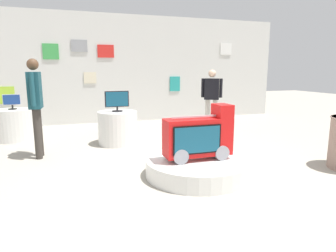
# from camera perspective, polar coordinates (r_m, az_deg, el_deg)

# --- Properties ---
(ground_plane) EXTENTS (30.00, 30.00, 0.00)m
(ground_plane) POSITION_cam_1_polar(r_m,az_deg,el_deg) (4.58, 5.92, -9.63)
(ground_plane) COLOR #A8A091
(back_wall_display) EXTENTS (10.05, 0.13, 3.21)m
(back_wall_display) POSITION_cam_1_polar(r_m,az_deg,el_deg) (9.33, -7.67, 10.76)
(back_wall_display) COLOR silver
(back_wall_display) RESTS_ON ground
(main_display_pedestal) EXTENTS (1.57, 1.57, 0.26)m
(main_display_pedestal) POSITION_cam_1_polar(r_m,az_deg,el_deg) (4.59, 5.60, -7.87)
(main_display_pedestal) COLOR silver
(main_display_pedestal) RESTS_ON ground
(novelty_firetruck_tv) EXTENTS (1.02, 0.39, 0.82)m
(novelty_firetruck_tv) POSITION_cam_1_polar(r_m,az_deg,el_deg) (4.47, 5.97, -2.24)
(novelty_firetruck_tv) COLOR gray
(novelty_firetruck_tv) RESTS_ON main_display_pedestal
(display_pedestal_left_rear) EXTENTS (0.81, 0.81, 0.71)m
(display_pedestal_left_rear) POSITION_cam_1_polar(r_m,az_deg,el_deg) (7.60, -27.38, 0.19)
(display_pedestal_left_rear) COLOR silver
(display_pedestal_left_rear) RESTS_ON ground
(tv_on_left_rear) EXTENTS (0.37, 0.18, 0.34)m
(tv_on_left_rear) POSITION_cam_1_polar(r_m,az_deg,el_deg) (7.53, -27.74, 4.26)
(tv_on_left_rear) COLOR black
(tv_on_left_rear) RESTS_ON display_pedestal_left_rear
(display_pedestal_center_rear) EXTENTS (0.84, 0.84, 0.71)m
(display_pedestal_center_rear) POSITION_cam_1_polar(r_m,az_deg,el_deg) (6.51, -9.59, -0.33)
(display_pedestal_center_rear) COLOR silver
(display_pedestal_center_rear) RESTS_ON ground
(tv_on_center_rear) EXTENTS (0.51, 0.22, 0.44)m
(tv_on_center_rear) POSITION_cam_1_polar(r_m,az_deg,el_deg) (6.42, -9.75, 4.85)
(tv_on_center_rear) COLOR black
(tv_on_center_rear) RESTS_ON display_pedestal_center_rear
(shopper_browsing_near_truck) EXTENTS (0.22, 0.56, 1.78)m
(shopper_browsing_near_truck) POSITION_cam_1_polar(r_m,az_deg,el_deg) (5.82, -24.04, 4.48)
(shopper_browsing_near_truck) COLOR #38332D
(shopper_browsing_near_truck) RESTS_ON ground
(shopper_browsing_rear) EXTENTS (0.49, 0.37, 1.59)m
(shopper_browsing_rear) POSITION_cam_1_polar(r_m,az_deg,el_deg) (8.04, 8.35, 5.92)
(shopper_browsing_rear) COLOR #B2ADA3
(shopper_browsing_rear) RESTS_ON ground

